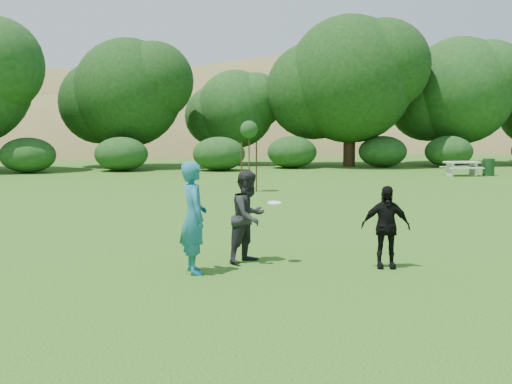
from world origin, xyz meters
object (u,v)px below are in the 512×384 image
player_grey (249,217)px  player_black (386,227)px  trash_can_near (489,167)px  player_teal (194,218)px  sapling (249,131)px  picnic_table (462,166)px

player_grey → player_black: size_ratio=1.16×
trash_can_near → player_teal: bearing=-130.0°
player_teal → player_black: 3.60m
player_black → trash_can_near: (13.11, 20.06, -0.33)m
player_teal → player_black: player_teal is taller
player_grey → player_black: bearing=-62.7°
player_teal → player_grey: player_teal is taller
player_black → sapling: 14.07m
sapling → player_grey: bearing=-98.3°
player_grey → sapling: sapling is taller
sapling → picnic_table: sapling is taller
player_black → picnic_table: (11.66, 20.19, -0.26)m
player_teal → sapling: size_ratio=0.72×
player_teal → picnic_table: (15.25, 20.05, -0.50)m
player_teal → sapling: sapling is taller
player_grey → picnic_table: 23.93m
player_teal → sapling: bearing=-22.1°
picnic_table → player_grey: bearing=-126.2°
player_grey → player_black: player_grey is taller
player_grey → player_black: (2.48, -0.89, -0.12)m
player_black → sapling: sapling is taller
player_black → sapling: size_ratio=0.55×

